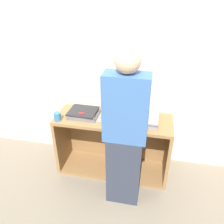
% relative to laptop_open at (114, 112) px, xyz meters
% --- Properties ---
extents(ground_plane, '(12.00, 12.00, 0.00)m').
position_rel_laptop_open_xyz_m(ground_plane, '(0.00, -0.28, -0.82)').
color(ground_plane, '#756B5B').
extents(wall_back, '(8.00, 0.05, 2.40)m').
position_rel_laptop_open_xyz_m(wall_back, '(0.00, 0.29, 0.38)').
color(wall_back, beige).
rests_on(wall_back, ground_plane).
extents(cart, '(1.32, 0.47, 0.76)m').
position_rel_laptop_open_xyz_m(cart, '(0.00, 0.02, -0.44)').
color(cart, olive).
rests_on(cart, ground_plane).
extents(laptop_open, '(0.32, 0.31, 0.29)m').
position_rel_laptop_open_xyz_m(laptop_open, '(0.00, 0.00, 0.00)').
color(laptop_open, gray).
rests_on(laptop_open, cart).
extents(laptop_stack_left, '(0.34, 0.29, 0.06)m').
position_rel_laptop_open_xyz_m(laptop_stack_left, '(-0.35, -0.05, -0.03)').
color(laptop_stack_left, slate).
rests_on(laptop_stack_left, cart).
extents(laptop_stack_right, '(0.32, 0.29, 0.06)m').
position_rel_laptop_open_xyz_m(laptop_stack_right, '(0.34, -0.05, -0.03)').
color(laptop_stack_right, gray).
rests_on(laptop_stack_right, cart).
extents(person, '(0.40, 0.53, 1.66)m').
position_rel_laptop_open_xyz_m(person, '(0.19, -0.45, 0.02)').
color(person, '#2D3342').
rests_on(person, ground_plane).
extents(mug, '(0.08, 0.08, 0.10)m').
position_rel_laptop_open_xyz_m(mug, '(-0.59, -0.22, -0.01)').
color(mug, teal).
rests_on(mug, cart).
extents(inventory_tag, '(0.06, 0.02, 0.01)m').
position_rel_laptop_open_xyz_m(inventory_tag, '(-0.35, -0.12, 0.00)').
color(inventory_tag, red).
rests_on(inventory_tag, laptop_stack_left).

